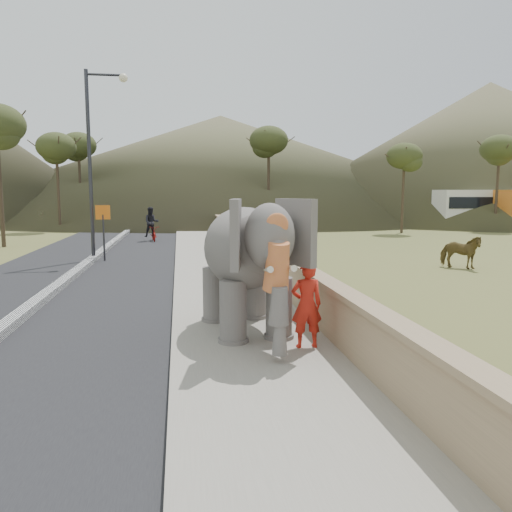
# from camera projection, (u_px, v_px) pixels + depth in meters

# --- Properties ---
(ground) EXTENTS (160.00, 160.00, 0.00)m
(ground) POSITION_uv_depth(u_px,v_px,m) (306.00, 469.00, 5.39)
(ground) COLOR olive
(ground) RESTS_ON ground
(road) EXTENTS (7.00, 120.00, 0.03)m
(road) POSITION_uv_depth(u_px,v_px,m) (52.00, 295.00, 14.43)
(road) COLOR black
(road) RESTS_ON ground
(median) EXTENTS (0.35, 120.00, 0.22)m
(median) POSITION_uv_depth(u_px,v_px,m) (52.00, 291.00, 14.42)
(median) COLOR black
(median) RESTS_ON ground
(walkway) EXTENTS (3.00, 120.00, 0.15)m
(walkway) POSITION_uv_depth(u_px,v_px,m) (224.00, 288.00, 15.18)
(walkway) COLOR #9E9687
(walkway) RESTS_ON ground
(parapet) EXTENTS (0.30, 120.00, 1.10)m
(parapet) POSITION_uv_depth(u_px,v_px,m) (277.00, 271.00, 15.37)
(parapet) COLOR tan
(parapet) RESTS_ON ground
(lamppost) EXTENTS (1.76, 0.36, 8.00)m
(lamppost) POSITION_uv_depth(u_px,v_px,m) (97.00, 146.00, 21.05)
(lamppost) COLOR #2C2C31
(lamppost) RESTS_ON ground
(signboard) EXTENTS (0.60, 0.08, 2.40)m
(signboard) POSITION_uv_depth(u_px,v_px,m) (103.00, 223.00, 21.19)
(signboard) COLOR #2D2D33
(signboard) RESTS_ON ground
(cow) EXTENTS (1.62, 1.57, 1.31)m
(cow) POSITION_uv_depth(u_px,v_px,m) (460.00, 252.00, 19.33)
(cow) COLOR brown
(cow) RESTS_ON ground
(distant_car) EXTENTS (4.55, 3.27, 1.44)m
(distant_car) POSITION_uv_depth(u_px,v_px,m) (376.00, 217.00, 43.62)
(distant_car) COLOR #B6B7BD
(distant_car) RESTS_ON ground
(bus_white) EXTENTS (11.08, 2.88, 3.10)m
(bus_white) POSITION_uv_depth(u_px,v_px,m) (502.00, 209.00, 40.86)
(bus_white) COLOR white
(bus_white) RESTS_ON ground
(hill_right) EXTENTS (56.00, 56.00, 16.00)m
(hill_right) POSITION_uv_depth(u_px,v_px,m) (487.00, 150.00, 60.78)
(hill_right) COLOR brown
(hill_right) RESTS_ON ground
(hill_far) EXTENTS (80.00, 80.00, 14.00)m
(hill_far) POSITION_uv_depth(u_px,v_px,m) (221.00, 164.00, 73.85)
(hill_far) COLOR brown
(hill_far) RESTS_ON ground
(elephant_and_man) EXTENTS (2.40, 3.89, 2.66)m
(elephant_and_man) POSITION_uv_depth(u_px,v_px,m) (246.00, 266.00, 10.18)
(elephant_and_man) COLOR slate
(elephant_and_man) RESTS_ON ground
(motorcyclist) EXTENTS (1.01, 1.79, 2.06)m
(motorcyclist) POSITION_uv_depth(u_px,v_px,m) (153.00, 228.00, 29.87)
(motorcyclist) COLOR maroon
(motorcyclist) RESTS_ON ground
(trees) EXTENTS (47.73, 41.51, 8.92)m
(trees) POSITION_uv_depth(u_px,v_px,m) (256.00, 178.00, 35.32)
(trees) COLOR #473828
(trees) RESTS_ON ground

